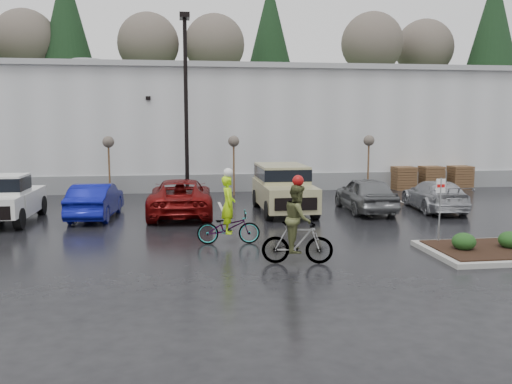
{
  "coord_description": "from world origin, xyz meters",
  "views": [
    {
      "loc": [
        -4.36,
        -15.79,
        4.0
      ],
      "look_at": [
        -1.51,
        4.4,
        1.3
      ],
      "focal_mm": 38.0,
      "sensor_mm": 36.0,
      "label": 1
    }
  ],
  "objects": [
    {
      "name": "wooded_ridge",
      "position": [
        0.0,
        45.0,
        3.0
      ],
      "size": [
        80.0,
        25.0,
        6.0
      ],
      "primitive_type": "cube",
      "color": "#1C3918",
      "rests_on": "ground"
    },
    {
      "name": "pallet_stack_c",
      "position": [
        12.0,
        14.0,
        0.68
      ],
      "size": [
        1.2,
        1.2,
        1.35
      ],
      "primitive_type": "cube",
      "color": "#432A1B",
      "rests_on": "ground"
    },
    {
      "name": "cyclist_olive",
      "position": [
        -1.14,
        -1.26,
        0.9
      ],
      "size": [
        2.0,
        1.0,
        2.51
      ],
      "rotation": [
        0.0,
        0.0,
        1.39
      ],
      "color": "#3F3F44",
      "rests_on": "ground"
    },
    {
      "name": "pallet_stack_a",
      "position": [
        8.5,
        14.0,
        0.68
      ],
      "size": [
        1.2,
        1.2,
        1.35
      ],
      "primitive_type": "cube",
      "color": "#432A1B",
      "rests_on": "ground"
    },
    {
      "name": "car_red",
      "position": [
        -4.36,
        7.17,
        0.78
      ],
      "size": [
        2.71,
        5.64,
        1.55
      ],
      "primitive_type": "imported",
      "rotation": [
        0.0,
        0.0,
        3.12
      ],
      "color": "#650908",
      "rests_on": "ground"
    },
    {
      "name": "sapling_west",
      "position": [
        -8.0,
        13.0,
        2.73
      ],
      "size": [
        0.6,
        0.6,
        3.2
      ],
      "color": "#432A1B",
      "rests_on": "ground"
    },
    {
      "name": "sapling_mid",
      "position": [
        -1.5,
        13.0,
        2.73
      ],
      "size": [
        0.6,
        0.6,
        3.2
      ],
      "color": "#432A1B",
      "rests_on": "ground"
    },
    {
      "name": "sapling_east",
      "position": [
        6.0,
        13.0,
        2.73
      ],
      "size": [
        0.6,
        0.6,
        3.2
      ],
      "color": "#432A1B",
      "rests_on": "ground"
    },
    {
      "name": "car_blue",
      "position": [
        -7.84,
        6.98,
        0.73
      ],
      "size": [
        1.85,
        4.51,
        1.45
      ],
      "primitive_type": "imported",
      "rotation": [
        0.0,
        0.0,
        3.07
      ],
      "color": "navy",
      "rests_on": "ground"
    },
    {
      "name": "shrub_b",
      "position": [
        5.5,
        -1.0,
        0.41
      ],
      "size": [
        0.7,
        0.7,
        0.52
      ],
      "primitive_type": "ellipsoid",
      "color": "#133715",
      "rests_on": "curb_island"
    },
    {
      "name": "suv_tan",
      "position": [
        0.11,
        7.23,
        1.03
      ],
      "size": [
        2.2,
        5.1,
        2.06
      ],
      "primitive_type": null,
      "color": "tan",
      "rests_on": "ground"
    },
    {
      "name": "shrub_a",
      "position": [
        4.0,
        -1.0,
        0.41
      ],
      "size": [
        0.7,
        0.7,
        0.52
      ],
      "primitive_type": "ellipsoid",
      "color": "#133715",
      "rests_on": "curb_island"
    },
    {
      "name": "cyclist_hivis",
      "position": [
        -2.83,
        1.5,
        0.76
      ],
      "size": [
        2.08,
        0.82,
        2.48
      ],
      "rotation": [
        0.0,
        0.0,
        1.52
      ],
      "color": "#3F3F44",
      "rests_on": "ground"
    },
    {
      "name": "lamppost",
      "position": [
        -4.0,
        12.0,
        5.69
      ],
      "size": [
        0.5,
        1.0,
        9.22
      ],
      "color": "black",
      "rests_on": "ground"
    },
    {
      "name": "car_far_silver",
      "position": [
        6.9,
        6.8,
        0.67
      ],
      "size": [
        2.4,
        4.83,
        1.35
      ],
      "primitive_type": "imported",
      "rotation": [
        0.0,
        0.0,
        3.03
      ],
      "color": "#A7A9AF",
      "rests_on": "ground"
    },
    {
      "name": "pickup_white",
      "position": [
        -11.17,
        6.69,
        0.98
      ],
      "size": [
        2.1,
        5.2,
        1.96
      ],
      "primitive_type": null,
      "color": "silver",
      "rests_on": "ground"
    },
    {
      "name": "pallet_stack_b",
      "position": [
        10.2,
        14.0,
        0.68
      ],
      "size": [
        1.2,
        1.2,
        1.35
      ],
      "primitive_type": "cube",
      "color": "#432A1B",
      "rests_on": "ground"
    },
    {
      "name": "warehouse",
      "position": [
        0.0,
        21.99,
        3.65
      ],
      "size": [
        60.5,
        15.5,
        7.2
      ],
      "color": "#B6B9BB",
      "rests_on": "ground"
    },
    {
      "name": "ground",
      "position": [
        0.0,
        0.0,
        0.0
      ],
      "size": [
        120.0,
        120.0,
        0.0
      ],
      "primitive_type": "plane",
      "color": "black",
      "rests_on": "ground"
    },
    {
      "name": "fire_lane_sign",
      "position": [
        3.8,
        0.2,
        1.41
      ],
      "size": [
        0.3,
        0.05,
        2.2
      ],
      "color": "gray",
      "rests_on": "ground"
    },
    {
      "name": "car_grey",
      "position": [
        3.73,
        6.95,
        0.78
      ],
      "size": [
        1.95,
        4.6,
        1.55
      ],
      "primitive_type": "imported",
      "rotation": [
        0.0,
        0.0,
        3.12
      ],
      "color": "slate",
      "rests_on": "ground"
    }
  ]
}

